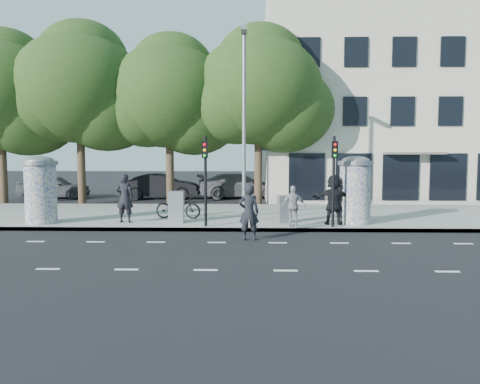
{
  "coord_description": "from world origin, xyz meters",
  "views": [
    {
      "loc": [
        1.16,
        -13.68,
        2.94
      ],
      "look_at": [
        0.71,
        3.5,
        1.49
      ],
      "focal_mm": 35.0,
      "sensor_mm": 36.0,
      "label": 1
    }
  ],
  "objects_px": {
    "ped_b": "(125,198)",
    "car_right": "(240,186)",
    "traffic_pole_near": "(205,172)",
    "street_lamp": "(244,109)",
    "cabinet_right": "(284,209)",
    "ped_a": "(43,202)",
    "car_left": "(54,187)",
    "ad_column_left": "(41,188)",
    "car_mid": "(161,186)",
    "man_road": "(249,212)",
    "traffic_pole_far": "(334,172)",
    "ped_f": "(334,199)",
    "cabinet_left": "(176,207)",
    "ad_column_right": "(355,188)",
    "ped_e": "(293,206)",
    "bicycle": "(178,207)"
  },
  "relations": [
    {
      "from": "car_right",
      "to": "traffic_pole_near",
      "type": "bearing_deg",
      "value": 165.33
    },
    {
      "from": "street_lamp",
      "to": "ped_a",
      "type": "relative_size",
      "value": 4.78
    },
    {
      "from": "ad_column_left",
      "to": "bicycle",
      "type": "distance_m",
      "value": 5.48
    },
    {
      "from": "man_road",
      "to": "car_right",
      "type": "height_order",
      "value": "man_road"
    },
    {
      "from": "ped_a",
      "to": "cabinet_right",
      "type": "xyz_separation_m",
      "value": [
        9.56,
        0.39,
        -0.3
      ]
    },
    {
      "from": "ad_column_left",
      "to": "ped_e",
      "type": "xyz_separation_m",
      "value": [
        9.91,
        -0.65,
        -0.61
      ]
    },
    {
      "from": "traffic_pole_far",
      "to": "car_left",
      "type": "distance_m",
      "value": 19.85
    },
    {
      "from": "traffic_pole_far",
      "to": "car_mid",
      "type": "distance_m",
      "value": 15.01
    },
    {
      "from": "ped_a",
      "to": "car_right",
      "type": "distance_m",
      "value": 14.12
    },
    {
      "from": "street_lamp",
      "to": "ped_e",
      "type": "distance_m",
      "value": 5.14
    },
    {
      "from": "ped_b",
      "to": "ped_e",
      "type": "xyz_separation_m",
      "value": [
        6.64,
        -0.91,
        -0.2
      ]
    },
    {
      "from": "street_lamp",
      "to": "ped_b",
      "type": "relative_size",
      "value": 4.08
    },
    {
      "from": "ped_a",
      "to": "car_right",
      "type": "xyz_separation_m",
      "value": [
        7.46,
        11.98,
        -0.2
      ]
    },
    {
      "from": "ad_column_right",
      "to": "car_mid",
      "type": "bearing_deg",
      "value": 131.4
    },
    {
      "from": "traffic_pole_far",
      "to": "car_left",
      "type": "relative_size",
      "value": 0.77
    },
    {
      "from": "traffic_pole_near",
      "to": "cabinet_right",
      "type": "distance_m",
      "value": 3.58
    },
    {
      "from": "car_mid",
      "to": "traffic_pole_near",
      "type": "bearing_deg",
      "value": -165.53
    },
    {
      "from": "traffic_pole_far",
      "to": "street_lamp",
      "type": "xyz_separation_m",
      "value": [
        -3.4,
        2.84,
        2.56
      ]
    },
    {
      "from": "car_mid",
      "to": "ped_a",
      "type": "bearing_deg",
      "value": 163.7
    },
    {
      "from": "street_lamp",
      "to": "cabinet_right",
      "type": "relative_size",
      "value": 7.42
    },
    {
      "from": "cabinet_left",
      "to": "car_left",
      "type": "height_order",
      "value": "car_left"
    },
    {
      "from": "ped_e",
      "to": "car_left",
      "type": "relative_size",
      "value": 0.35
    },
    {
      "from": "ped_e",
      "to": "car_left",
      "type": "distance_m",
      "value": 18.61
    },
    {
      "from": "ped_b",
      "to": "cabinet_left",
      "type": "relative_size",
      "value": 1.56
    },
    {
      "from": "ped_b",
      "to": "car_right",
      "type": "bearing_deg",
      "value": -104.13
    },
    {
      "from": "ad_column_left",
      "to": "traffic_pole_far",
      "type": "xyz_separation_m",
      "value": [
        11.4,
        -0.71,
        0.69
      ]
    },
    {
      "from": "traffic_pole_near",
      "to": "man_road",
      "type": "height_order",
      "value": "traffic_pole_near"
    },
    {
      "from": "car_right",
      "to": "ped_e",
      "type": "bearing_deg",
      "value": -179.77
    },
    {
      "from": "street_lamp",
      "to": "cabinet_left",
      "type": "relative_size",
      "value": 6.36
    },
    {
      "from": "ped_a",
      "to": "car_left",
      "type": "bearing_deg",
      "value": -77.94
    },
    {
      "from": "ped_b",
      "to": "ped_a",
      "type": "bearing_deg",
      "value": 10.94
    },
    {
      "from": "cabinet_left",
      "to": "bicycle",
      "type": "bearing_deg",
      "value": 92.82
    },
    {
      "from": "ped_a",
      "to": "ped_f",
      "type": "relative_size",
      "value": 0.86
    },
    {
      "from": "ped_b",
      "to": "ped_f",
      "type": "bearing_deg",
      "value": -176.01
    },
    {
      "from": "ped_f",
      "to": "car_left",
      "type": "relative_size",
      "value": 0.44
    },
    {
      "from": "traffic_pole_far",
      "to": "car_right",
      "type": "relative_size",
      "value": 0.62
    },
    {
      "from": "ad_column_right",
      "to": "cabinet_right",
      "type": "distance_m",
      "value": 2.88
    },
    {
      "from": "traffic_pole_far",
      "to": "cabinet_right",
      "type": "relative_size",
      "value": 3.16
    },
    {
      "from": "ad_column_right",
      "to": "cabinet_left",
      "type": "relative_size",
      "value": 2.11
    },
    {
      "from": "ped_a",
      "to": "bicycle",
      "type": "xyz_separation_m",
      "value": [
        5.13,
        1.41,
        -0.33
      ]
    },
    {
      "from": "ad_column_left",
      "to": "ped_b",
      "type": "distance_m",
      "value": 3.31
    },
    {
      "from": "street_lamp",
      "to": "car_left",
      "type": "distance_m",
      "value": 15.9
    },
    {
      "from": "ped_e",
      "to": "car_right",
      "type": "height_order",
      "value": "ped_e"
    },
    {
      "from": "ped_b",
      "to": "bicycle",
      "type": "xyz_separation_m",
      "value": [
        1.95,
        1.13,
        -0.47
      ]
    },
    {
      "from": "street_lamp",
      "to": "car_left",
      "type": "xyz_separation_m",
      "value": [
        -12.33,
        9.18,
        -4.04
      ]
    },
    {
      "from": "ad_column_left",
      "to": "man_road",
      "type": "distance_m",
      "value": 8.68
    },
    {
      "from": "traffic_pole_near",
      "to": "ped_b",
      "type": "bearing_deg",
      "value": 163.85
    },
    {
      "from": "man_road",
      "to": "ped_b",
      "type": "bearing_deg",
      "value": -32.26
    },
    {
      "from": "ped_a",
      "to": "ad_column_left",
      "type": "bearing_deg",
      "value": -21.26
    },
    {
      "from": "traffic_pole_near",
      "to": "car_right",
      "type": "relative_size",
      "value": 0.62
    }
  ]
}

